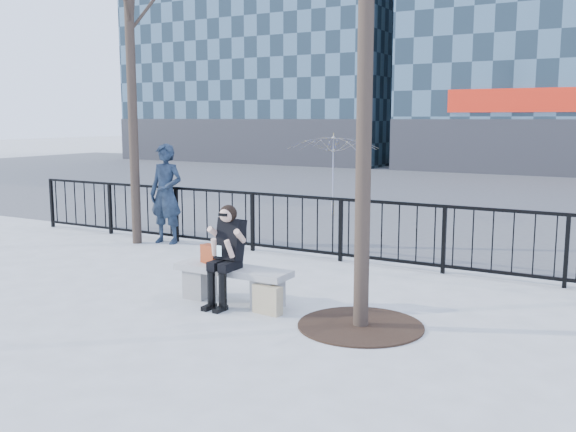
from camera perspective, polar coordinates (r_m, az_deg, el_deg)
The scene contains 10 objects.
ground at distance 8.74m, azimuth -4.91°, elevation -7.65°, with size 120.00×120.00×0.00m, color #9E9E99.
street_surface at distance 22.56m, azimuth 17.11°, elevation 2.08°, with size 60.00×23.00×0.01m, color #474747.
railing at distance 11.16m, azimuth 3.77°, elevation -1.13°, with size 14.00×0.06×1.10m.
tree_grate at distance 7.78m, azimuth 6.47°, elevation -9.66°, with size 1.50×1.50×0.02m, color black.
bench_main at distance 8.66m, azimuth -4.94°, elevation -5.73°, with size 1.65×0.46×0.49m.
seated_woman at distance 8.45m, azimuth -5.58°, elevation -3.54°, with size 0.50×0.64×1.34m.
handbag at distance 8.81m, azimuth -6.88°, elevation -3.40°, with size 0.31×0.15×0.26m, color #973312.
shopping_bag at distance 8.18m, azimuth -1.83°, elevation -7.44°, with size 0.39×0.14×0.37m, color #C0AF87.
standing_man at distance 12.82m, azimuth -10.78°, elevation 1.95°, with size 0.72×0.47×1.96m, color black.
vendor_umbrella at distance 16.16m, azimuth 4.02°, elevation 3.69°, with size 2.28×2.33×2.10m, color yellow.
Camera 1 is at (4.75, -6.91, 2.46)m, focal length 40.00 mm.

